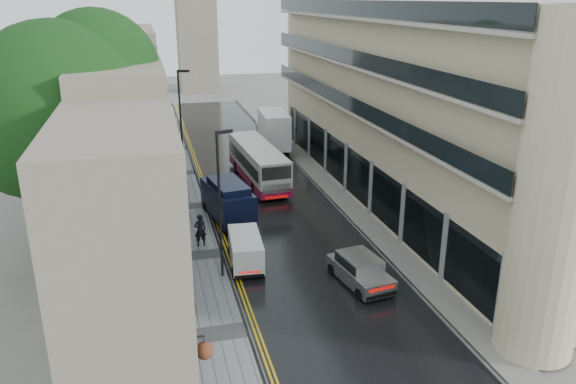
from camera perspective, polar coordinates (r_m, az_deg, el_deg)
name	(u,v)px	position (r m, az deg, el deg)	size (l,w,h in m)	color
road	(267,201)	(41.73, -2.10, -0.91)	(9.00, 85.00, 0.02)	black
left_sidewalk	(188,207)	(40.97, -10.13, -1.52)	(2.70, 85.00, 0.12)	gray
right_sidewalk	(336,194)	(43.10, 4.93, -0.23)	(1.80, 85.00, 0.12)	slate
old_shop_row	(129,121)	(41.69, -15.85, 6.92)	(4.50, 56.00, 12.00)	gray
modern_block	(410,105)	(41.86, 12.31, 8.65)	(8.00, 40.00, 14.00)	#C4B291
tree_near	(65,145)	(32.00, -21.70, 4.45)	(10.56, 10.56, 13.89)	black
tree_far	(91,112)	(44.76, -19.37, 7.67)	(9.24, 9.24, 12.46)	black
cream_bus	(253,175)	(42.78, -3.53, 1.70)	(2.48, 10.91, 2.98)	beige
white_lorry	(264,136)	(52.60, -2.42, 5.67)	(2.33, 7.78, 4.08)	white
silver_hatchback	(360,285)	(28.42, 7.36, -9.40)	(1.86, 4.26, 1.60)	#B9B8BD
white_van	(234,262)	(30.45, -5.54, -7.08)	(1.69, 3.94, 1.78)	white
navy_van	(222,211)	(36.04, -6.75, -1.93)	(2.23, 5.57, 2.84)	black
pedestrian	(200,230)	(34.11, -8.91, -3.85)	(0.73, 0.48, 2.01)	black
lamp_post_near	(220,207)	(29.21, -6.96, -1.50)	(0.89, 0.20, 7.95)	black
lamp_post_far	(181,125)	(46.71, -10.81, 6.70)	(0.99, 0.22, 8.77)	black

